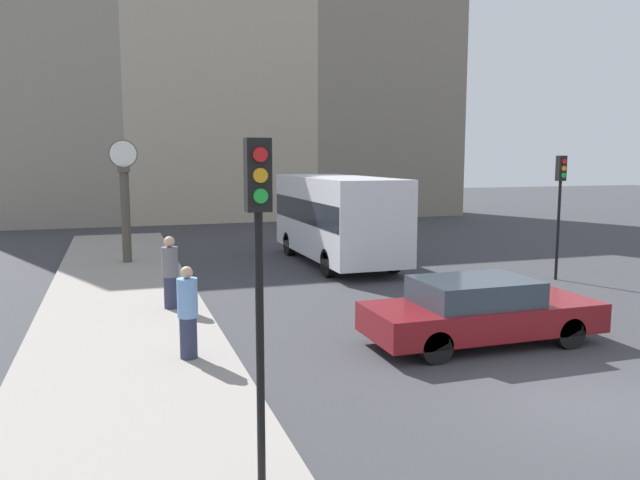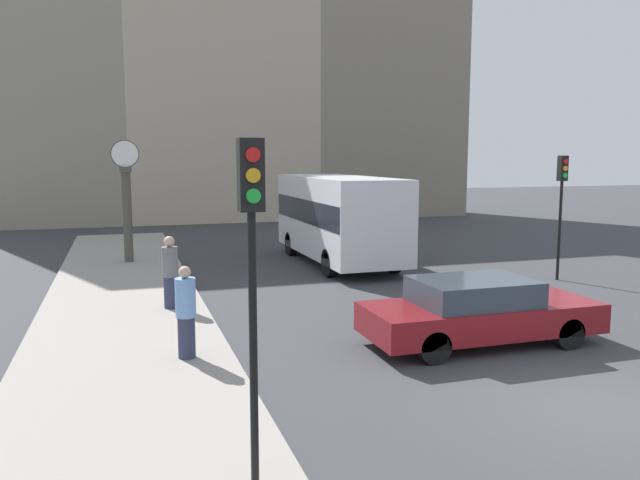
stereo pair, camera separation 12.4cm
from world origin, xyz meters
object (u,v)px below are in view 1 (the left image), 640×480
at_px(pedestrian_grey_jacket, 170,272).
at_px(traffic_light_far, 560,191).
at_px(sedan_car, 480,311).
at_px(bus_distant, 337,215).
at_px(traffic_light_near, 259,243).
at_px(street_clock, 125,202).
at_px(pedestrian_blue_stripe, 188,313).

bearing_deg(pedestrian_grey_jacket, traffic_light_far, 3.03).
bearing_deg(sedan_car, bus_distant, 86.96).
height_order(sedan_car, pedestrian_grey_jacket, pedestrian_grey_jacket).
xyz_separation_m(bus_distant, pedestrian_grey_jacket, (-6.24, -5.54, -0.73)).
bearing_deg(bus_distant, pedestrian_grey_jacket, -138.43).
height_order(sedan_car, traffic_light_near, traffic_light_near).
bearing_deg(street_clock, traffic_light_far, -28.16).
xyz_separation_m(sedan_car, traffic_light_far, (5.96, 5.08, 2.04)).
bearing_deg(pedestrian_grey_jacket, bus_distant, 41.57).
xyz_separation_m(pedestrian_grey_jacket, pedestrian_blue_stripe, (-0.03, -3.95, -0.03)).
height_order(traffic_light_far, street_clock, street_clock).
height_order(sedan_car, street_clock, street_clock).
bearing_deg(traffic_light_near, sedan_car, 37.99).
distance_m(traffic_light_near, street_clock, 16.12).
bearing_deg(sedan_car, traffic_light_far, 40.42).
xyz_separation_m(traffic_light_far, street_clock, (-12.53, 6.71, -0.48)).
height_order(street_clock, pedestrian_grey_jacket, street_clock).
distance_m(sedan_car, bus_distant, 10.07).
xyz_separation_m(traffic_light_near, pedestrian_blue_stripe, (-0.25, 4.79, -1.89)).
bearing_deg(traffic_light_near, bus_distant, 67.15).
distance_m(traffic_light_near, pedestrian_grey_jacket, 8.94).
xyz_separation_m(traffic_light_near, pedestrian_grey_jacket, (-0.23, 8.75, -1.86)).
distance_m(traffic_light_far, pedestrian_blue_stripe, 12.68).
bearing_deg(sedan_car, street_clock, 119.14).
xyz_separation_m(traffic_light_near, traffic_light_far, (11.45, 9.36, -0.15)).
bearing_deg(bus_distant, sedan_car, -93.04).
distance_m(traffic_light_far, pedestrian_grey_jacket, 11.81).
bearing_deg(traffic_light_far, street_clock, 151.84).
relative_size(sedan_car, pedestrian_grey_jacket, 2.73).
distance_m(sedan_car, pedestrian_grey_jacket, 7.25).
distance_m(sedan_car, traffic_light_far, 8.09).
xyz_separation_m(street_clock, pedestrian_blue_stripe, (0.83, -11.28, -1.26)).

